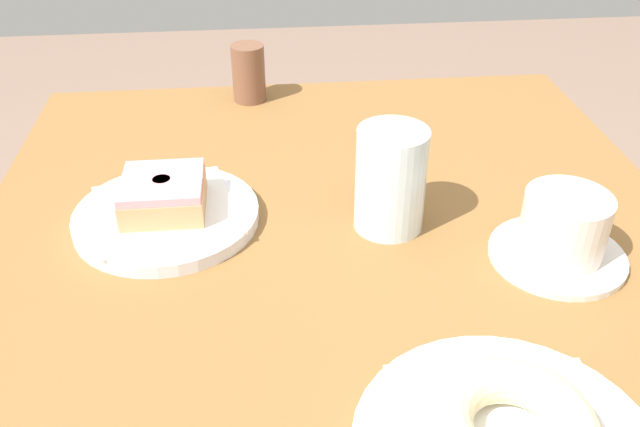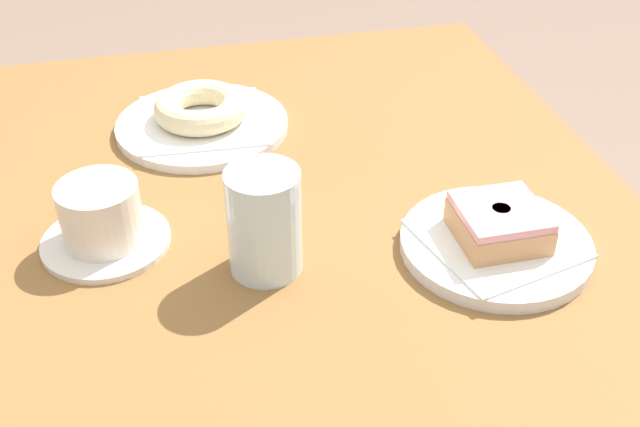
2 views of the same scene
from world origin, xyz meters
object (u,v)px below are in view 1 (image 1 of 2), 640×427
plate_glazed_square (167,216)px  sugar_jar (249,73)px  donut_glazed_square (163,194)px  water_glass (391,180)px  coffee_cup (562,231)px

plate_glazed_square → sugar_jar: (-0.33, 0.10, 0.04)m
donut_glazed_square → plate_glazed_square: bearing=0.0°
water_glass → coffee_cup: 0.19m
water_glass → sugar_jar: bearing=-157.4°
plate_glazed_square → water_glass: (0.03, 0.25, 0.05)m
sugar_jar → donut_glazed_square: bearing=-16.6°
donut_glazed_square → sugar_jar: (-0.33, 0.10, 0.01)m
donut_glazed_square → coffee_cup: 0.43m
plate_glazed_square → donut_glazed_square: (0.00, 0.00, 0.03)m
sugar_jar → water_glass: bearing=22.6°
water_glass → coffee_cup: (0.08, 0.17, -0.02)m
plate_glazed_square → donut_glazed_square: bearing=0.0°
plate_glazed_square → water_glass: size_ratio=1.77×
donut_glazed_square → coffee_cup: coffee_cup is taller
water_glass → coffee_cup: water_glass is taller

